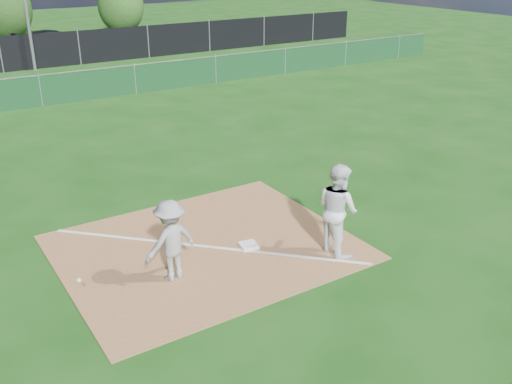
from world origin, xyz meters
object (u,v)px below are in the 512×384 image
play_at_first (171,241)px  runner (338,209)px  tree_right (121,6)px  tree_mid (6,10)px  car_right (53,41)px  first_base (249,245)px

play_at_first → runner: size_ratio=1.26×
play_at_first → runner: runner is taller
play_at_first → tree_right: bearing=71.0°
tree_mid → tree_right: (7.65, -0.91, -0.06)m
car_right → tree_right: size_ratio=1.15×
runner → tree_mid: bearing=0.6°
car_right → tree_mid: size_ratio=1.12×
first_base → tree_mid: size_ratio=0.09×
tree_right → car_right: bearing=-143.1°
car_right → tree_mid: 5.93m
first_base → tree_right: 33.64m
car_right → play_at_first: bearing=155.1°
runner → tree_right: bearing=-12.3°
tree_right → first_base: bearing=-106.1°
first_base → tree_mid: 33.28m
tree_right → runner: bearing=-103.3°
first_base → play_at_first: (-1.88, -0.25, 0.77)m
tree_mid → tree_right: 7.71m
runner → tree_right: size_ratio=0.51×
runner → car_right: 28.75m
first_base → runner: (1.47, -1.10, 0.92)m
runner → tree_right: tree_right is taller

